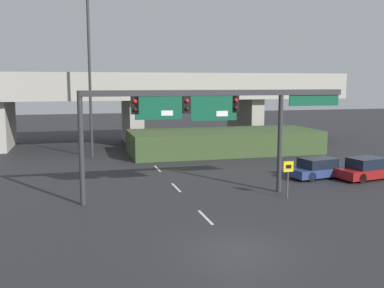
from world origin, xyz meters
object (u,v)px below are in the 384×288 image
at_px(speed_limit_sign, 288,174).
at_px(highway_light_pole_near, 89,66).
at_px(signal_gantry, 206,110).
at_px(parked_sedan_mid_right, 368,169).
at_px(parked_sedan_near_right, 319,168).

relative_size(speed_limit_sign, highway_light_pole_near, 0.15).
xyz_separation_m(signal_gantry, speed_limit_sign, (4.34, -1.46, -3.51)).
relative_size(highway_light_pole_near, parked_sedan_mid_right, 3.16).
relative_size(signal_gantry, parked_sedan_mid_right, 3.25).
distance_m(signal_gantry, highway_light_pole_near, 16.98).
bearing_deg(highway_light_pole_near, parked_sedan_mid_right, -38.42).
height_order(highway_light_pole_near, parked_sedan_near_right, highway_light_pole_near).
bearing_deg(parked_sedan_mid_right, highway_light_pole_near, 131.29).
distance_m(highway_light_pole_near, parked_sedan_near_right, 20.67).
xyz_separation_m(highway_light_pole_near, parked_sedan_mid_right, (17.59, -13.95, -7.13)).
height_order(signal_gantry, parked_sedan_near_right, signal_gantry).
bearing_deg(parked_sedan_mid_right, parked_sedan_near_right, 146.25).
height_order(signal_gantry, highway_light_pole_near, highway_light_pole_near).
bearing_deg(highway_light_pole_near, parked_sedan_near_right, -40.85).
distance_m(speed_limit_sign, parked_sedan_mid_right, 8.25).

